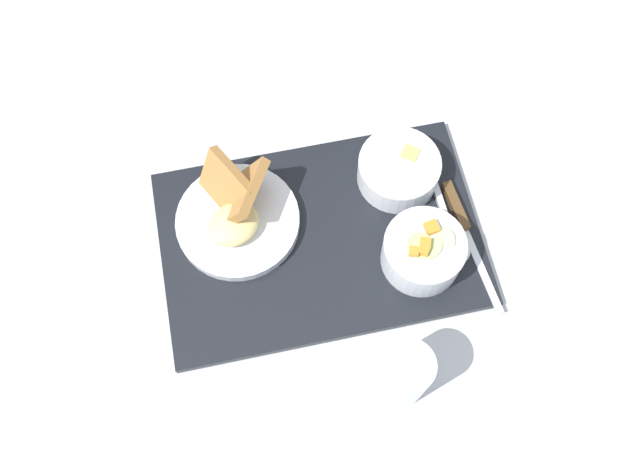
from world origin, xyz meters
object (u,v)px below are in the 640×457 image
bowl_salad (423,251)px  glass_water (403,375)px  plate_main (236,214)px  knife (461,220)px  bowl_soup (399,169)px  spoon (451,233)px

bowl_salad → glass_water: glass_water is taller
plate_main → knife: size_ratio=0.87×
bowl_salad → plate_main: 0.27m
bowl_soup → spoon: bowl_soup is taller
bowl_soup → spoon: 0.12m
spoon → glass_water: 0.22m
knife → bowl_salad: bearing=-64.0°
plate_main → glass_water: glass_water is taller
bowl_salad → plate_main: size_ratio=0.64×
bowl_soup → glass_water: (0.04, 0.29, 0.01)m
plate_main → glass_water: (-0.19, 0.25, 0.02)m
bowl_salad → bowl_soup: 0.13m
knife → spoon: knife is taller
knife → bowl_soup: bearing=-145.9°
plate_main → spoon: (-0.30, 0.06, -0.01)m
glass_water → spoon: bearing=-118.3°
bowl_soup → knife: 0.11m
plate_main → spoon: 0.30m
glass_water → knife: bearing=-120.2°
bowl_salad → spoon: 0.07m
plate_main → knife: 0.32m
plate_main → knife: plate_main is taller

